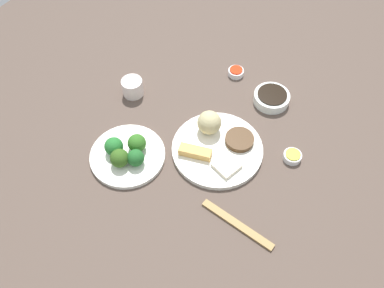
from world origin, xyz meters
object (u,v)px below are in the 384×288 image
at_px(teacup, 133,87).
at_px(chopsticks_pair, 237,224).
at_px(soy_sauce_bowl, 271,98).
at_px(sauce_ramekin_hot_mustard, 292,157).
at_px(sauce_ramekin_sweet_and_sour, 236,72).
at_px(main_plate, 217,149).
at_px(broccoli_plate, 128,156).

relative_size(teacup, chopsticks_pair, 0.31).
xyz_separation_m(teacup, chopsticks_pair, (-0.22, -0.52, -0.02)).
bearing_deg(soy_sauce_bowl, sauce_ramekin_hot_mustard, -137.53).
bearing_deg(soy_sauce_bowl, chopsticks_pair, -164.39).
bearing_deg(sauce_ramekin_sweet_and_sour, chopsticks_pair, -149.90).
relative_size(main_plate, broccoli_plate, 1.22).
bearing_deg(chopsticks_pair, sauce_ramekin_sweet_and_sour, 30.10).
relative_size(broccoli_plate, chopsticks_pair, 1.02).
relative_size(broccoli_plate, soy_sauce_bowl, 1.91).
bearing_deg(main_plate, soy_sauce_bowl, -9.68).
distance_m(sauce_ramekin_hot_mustard, sauce_ramekin_sweet_and_sour, 0.37).
relative_size(main_plate, sauce_ramekin_hot_mustard, 5.07).
bearing_deg(sauce_ramekin_sweet_and_sour, main_plate, -160.02).
bearing_deg(teacup, main_plate, -97.29).
xyz_separation_m(main_plate, sauce_ramekin_sweet_and_sour, (0.31, 0.11, 0.00)).
xyz_separation_m(main_plate, sauce_ramekin_hot_mustard, (0.10, -0.20, 0.00)).
height_order(broccoli_plate, chopsticks_pair, broccoli_plate).
height_order(soy_sauce_bowl, chopsticks_pair, soy_sauce_bowl).
bearing_deg(soy_sauce_bowl, broccoli_plate, 149.29).
relative_size(main_plate, sauce_ramekin_sweet_and_sour, 5.07).
bearing_deg(sauce_ramekin_hot_mustard, main_plate, 116.14).
bearing_deg(sauce_ramekin_sweet_and_sour, soy_sauce_bowl, -105.64).
xyz_separation_m(main_plate, soy_sauce_bowl, (0.26, -0.05, 0.01)).
height_order(soy_sauce_bowl, teacup, teacup).
height_order(broccoli_plate, soy_sauce_bowl, soy_sauce_bowl).
relative_size(sauce_ramekin_sweet_and_sour, chopsticks_pair, 0.25).
height_order(sauce_ramekin_sweet_and_sour, chopsticks_pair, sauce_ramekin_sweet_and_sour).
distance_m(soy_sauce_bowl, sauce_ramekin_sweet_and_sour, 0.16).
bearing_deg(teacup, soy_sauce_bowl, -61.17).
height_order(broccoli_plate, teacup, teacup).
xyz_separation_m(soy_sauce_bowl, sauce_ramekin_hot_mustard, (-0.17, -0.15, -0.01)).
bearing_deg(main_plate, chopsticks_pair, -136.11).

